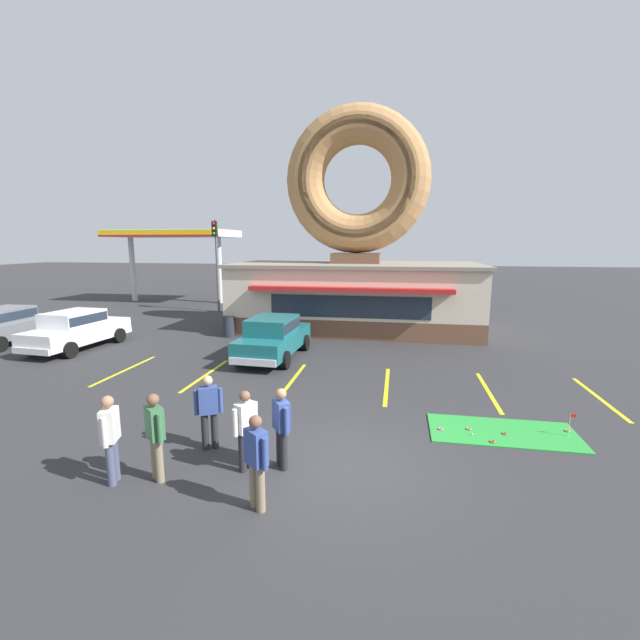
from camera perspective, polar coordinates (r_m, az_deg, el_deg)
The scene contains 28 objects.
ground_plane at distance 9.03m, azimuth 3.18°, elevation -18.61°, with size 160.00×160.00×0.00m, color #2D2D30.
donut_shop_building at distance 21.92m, azimuth 4.83°, elevation 8.56°, with size 12.30×6.75×10.96m.
putting_mat at distance 11.14m, azimuth 23.18°, elevation -13.58°, with size 3.32×1.60×0.03m, color green.
mini_donut_near_left at distance 10.50m, azimuth 22.03°, elevation -14.78°, with size 0.13×0.13×0.04m, color brown.
mini_donut_near_right at distance 10.95m, azimuth 19.22°, elevation -13.54°, with size 0.13×0.13×0.04m, color #A5724C.
mini_donut_mid_left at distance 11.79m, azimuth 30.11°, elevation -12.65°, with size 0.13×0.13×0.04m, color #A5724C.
mini_donut_mid_centre at distance 10.76m, azimuth 15.79°, elevation -13.79°, with size 0.13×0.13×0.04m, color #D8667F.
mini_donut_mid_right at distance 11.01m, azimuth 23.43°, elevation -13.70°, with size 0.13×0.13×0.04m, color brown.
golf_ball at distance 10.70m, azimuth 19.61°, elevation -14.12°, with size 0.04×0.04×0.04m, color white.
putting_flag_pin at distance 11.41m, azimuth 30.54°, elevation -11.33°, with size 0.13×0.01×0.55m.
car_white at distance 20.44m, azimuth -29.74°, elevation -0.96°, with size 2.20×4.66×1.60m.
car_teal at distance 16.44m, azimuth -6.23°, elevation -2.08°, with size 2.13×4.63×1.60m.
car_grey at distance 23.12m, azimuth -36.37°, elevation -0.46°, with size 2.15×4.64×1.60m.
pedestrian_blue_sweater_man at distance 7.39m, azimuth -8.48°, elevation -17.72°, with size 0.49×0.42×1.64m.
pedestrian_hooded_kid at distance 8.56m, azimuth -9.88°, elevation -13.84°, with size 0.40×0.53×1.61m.
pedestrian_leather_jacket_man at distance 8.64m, azimuth -21.10°, elevation -13.85°, with size 0.48×0.43×1.68m.
pedestrian_clipboard_woman at distance 8.86m, azimuth -26.17°, elevation -13.61°, with size 0.34×0.58×1.68m.
pedestrian_beanie_man at distance 8.54m, azimuth -5.16°, elevation -13.70°, with size 0.42×0.50×1.62m.
pedestrian_crossing_woman at distance 9.54m, azimuth -14.61°, elevation -11.37°, with size 0.54×0.39×1.62m.
trash_bin at distance 20.59m, azimuth -12.11°, elevation -0.82°, with size 0.57×0.57×0.97m.
traffic_light_pole at distance 28.08m, azimuth -13.67°, elevation 8.60°, with size 0.28×0.47×5.80m.
gas_station_canopy at distance 33.82m, azimuth -19.00°, elevation 10.51°, with size 9.00×4.46×5.30m.
parking_stripe_far_left at distance 16.42m, azimuth -24.55°, elevation -6.11°, with size 0.12×3.60×0.01m, color yellow.
parking_stripe_left at distance 14.94m, azimuth -14.98°, elevation -7.08°, with size 0.12×3.60×0.01m, color yellow.
parking_stripe_mid_left at distance 13.96m, azimuth -3.65°, elevation -7.98°, with size 0.12×3.60×0.01m, color yellow.
parking_stripe_centre at distance 13.58m, azimuth 8.88°, elevation -8.61°, with size 0.12×3.60×0.01m, color yellow.
parking_stripe_mid_right at distance 13.86m, azimuth 21.52°, elevation -8.83°, with size 0.12×3.60×0.01m, color yellow.
parking_stripe_right at distance 14.75m, azimuth 33.15°, elevation -8.66°, with size 0.12×3.60×0.01m, color yellow.
Camera 1 is at (0.95, -7.86, 4.35)m, focal length 24.00 mm.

